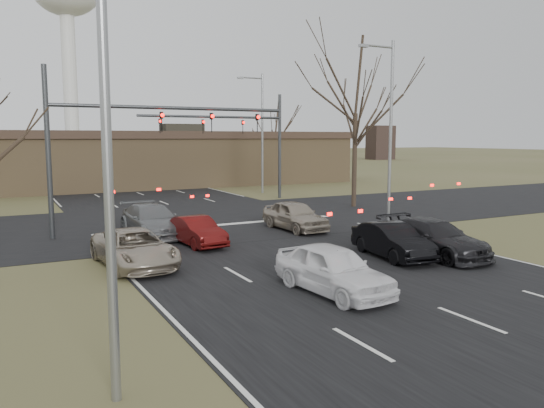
{
  "coord_description": "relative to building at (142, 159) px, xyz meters",
  "views": [
    {
      "loc": [
        -10.72,
        -13.35,
        4.73
      ],
      "look_at": [
        -0.68,
        5.81,
        2.0
      ],
      "focal_mm": 35.0,
      "sensor_mm": 36.0,
      "label": 1
    }
  ],
  "objects": [
    {
      "name": "streetlight_left",
      "position": [
        -10.82,
        -42.0,
        2.92
      ],
      "size": [
        2.34,
        0.25,
        10.0
      ],
      "color": "gray",
      "rests_on": "ground"
    },
    {
      "name": "mast_arm_far",
      "position": [
        4.18,
        -15.0,
        2.35
      ],
      "size": [
        11.12,
        0.24,
        8.0
      ],
      "color": "#383A3D",
      "rests_on": "ground"
    },
    {
      "name": "car_charcoal_sedan",
      "position": [
        2.65,
        -35.92,
        -1.93
      ],
      "size": [
        2.18,
        5.09,
        1.46
      ],
      "primitive_type": "imported",
      "rotation": [
        0.0,
        0.0,
        0.03
      ],
      "color": "black",
      "rests_on": "ground"
    },
    {
      "name": "road_main",
      "position": [
        -2.0,
        22.0,
        -2.66
      ],
      "size": [
        14.0,
        300.0,
        0.02
      ],
      "primitive_type": "cube",
      "color": "black",
      "rests_on": "ground"
    },
    {
      "name": "road_cross",
      "position": [
        -2.0,
        -23.0,
        -2.65
      ],
      "size": [
        200.0,
        14.0,
        0.02
      ],
      "primitive_type": "cube",
      "color": "black",
      "rests_on": "ground"
    },
    {
      "name": "car_red_ahead",
      "position": [
        -5.0,
        -29.45,
        -2.04
      ],
      "size": [
        1.68,
        3.93,
        1.26
      ],
      "primitive_type": "imported",
      "rotation": [
        0.0,
        0.0,
        0.09
      ],
      "color": "#4C0B0A",
      "rests_on": "ground"
    },
    {
      "name": "mast_arm_near",
      "position": [
        -7.23,
        -25.0,
        2.41
      ],
      "size": [
        12.12,
        0.24,
        8.0
      ],
      "color": "#383A3D",
      "rests_on": "ground"
    },
    {
      "name": "car_black_hatch",
      "position": [
        1.0,
        -35.39,
        -1.98
      ],
      "size": [
        1.98,
        4.3,
        1.37
      ],
      "primitive_type": "imported",
      "rotation": [
        0.0,
        0.0,
        -0.13
      ],
      "color": "black",
      "rests_on": "ground"
    },
    {
      "name": "car_silver_ahead",
      "position": [
        0.77,
        -28.14,
        -1.91
      ],
      "size": [
        1.91,
        4.46,
        1.5
      ],
      "primitive_type": "imported",
      "rotation": [
        0.0,
        0.0,
        0.03
      ],
      "color": "gray",
      "rests_on": "ground"
    },
    {
      "name": "car_silver_suv",
      "position": [
        -8.34,
        -32.08,
        -1.98
      ],
      "size": [
        2.57,
        5.04,
        1.36
      ],
      "primitive_type": "imported",
      "rotation": [
        0.0,
        0.0,
        0.06
      ],
      "color": "#A99C89",
      "rests_on": "ground"
    },
    {
      "name": "tree_right_far",
      "position": [
        13.0,
        -3.0,
        4.29
      ],
      "size": [
        5.4,
        5.4,
        9.0
      ],
      "color": "black",
      "rests_on": "ground"
    },
    {
      "name": "ground",
      "position": [
        -2.0,
        -38.0,
        -2.67
      ],
      "size": [
        360.0,
        360.0,
        0.0
      ],
      "primitive_type": "plane",
      "color": "#4B4D29",
      "rests_on": "ground"
    },
    {
      "name": "car_grey_ahead",
      "position": [
        -6.15,
        -26.38,
        -1.91
      ],
      "size": [
        2.35,
        5.3,
        1.51
      ],
      "primitive_type": "imported",
      "rotation": [
        0.0,
        0.0,
        0.05
      ],
      "color": "slate",
      "rests_on": "ground"
    },
    {
      "name": "water_tower",
      "position": [
        4.0,
        82.0,
        32.8
      ],
      "size": [
        15.0,
        15.0,
        44.5
      ],
      "color": "silver",
      "rests_on": "ground"
    },
    {
      "name": "streetlight_right_far",
      "position": [
        7.32,
        -11.0,
        2.92
      ],
      "size": [
        2.34,
        0.25,
        10.0
      ],
      "color": "gray",
      "rests_on": "ground"
    },
    {
      "name": "tree_right_near",
      "position": [
        9.0,
        -22.0,
        6.23
      ],
      "size": [
        6.9,
        6.9,
        11.5
      ],
      "color": "black",
      "rests_on": "ground"
    },
    {
      "name": "car_white_sedan",
      "position": [
        -3.77,
        -38.28,
        -1.92
      ],
      "size": [
        2.14,
        4.53,
        1.5
      ],
      "primitive_type": "imported",
      "rotation": [
        0.0,
        0.0,
        0.09
      ],
      "color": "white",
      "rests_on": "ground"
    },
    {
      "name": "streetlight_right_near",
      "position": [
        6.82,
        -28.0,
        2.92
      ],
      "size": [
        2.34,
        0.25,
        10.0
      ],
      "color": "gray",
      "rests_on": "ground"
    },
    {
      "name": "building",
      "position": [
        0.0,
        0.0,
        0.0
      ],
      "size": [
        42.4,
        10.4,
        5.3
      ],
      "color": "olive",
      "rests_on": "ground"
    }
  ]
}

